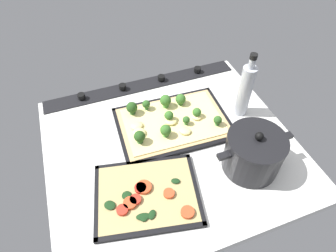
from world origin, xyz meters
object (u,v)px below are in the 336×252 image
Objects in this scene: baking_tray_back at (147,195)px; cooking_pot at (253,153)px; veggie_pizza_back at (147,195)px; oil_bottle at (245,90)px; baking_tray_front at (173,124)px; broccoli_pizza at (170,120)px.

baking_tray_back is 33.04cm from cooking_pot.
baking_tray_back is 0.85cm from veggie_pizza_back.
cooking_pot is at bearing 67.10° from oil_bottle.
baking_tray_front is at bearing -125.86° from veggie_pizza_back.
baking_tray_front is 1.61× the size of oil_bottle.
baking_tray_back is 1.36× the size of oil_bottle.
oil_bottle is (-41.82, -20.97, 9.22)cm from veggie_pizza_back.
oil_bottle is at bearing -153.66° from baking_tray_back.
baking_tray_front is 26.90cm from oil_bottle.
baking_tray_front is 1.64× the size of cooking_pot.
baking_tray_front is 1.18× the size of baking_tray_back.
baking_tray_front is at bearing -56.98° from cooking_pot.
cooking_pot is (-32.46, 1.07, 6.07)cm from baking_tray_back.
baking_tray_front is 1.96cm from broccoli_pizza.
veggie_pizza_back is at bearing 26.63° from oil_bottle.
broccoli_pizza is 1.50× the size of oil_bottle.
veggie_pizza_back is at bearing 56.11° from broccoli_pizza.
baking_tray_back is (15.87, 23.55, -1.67)cm from broccoli_pizza.
veggie_pizza_back is 33.10cm from cooking_pot.
broccoli_pizza is 1.21× the size of veggie_pizza_back.
cooking_pot is at bearing 123.97° from broccoli_pizza.
broccoli_pizza is at bearing -123.89° from veggie_pizza_back.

